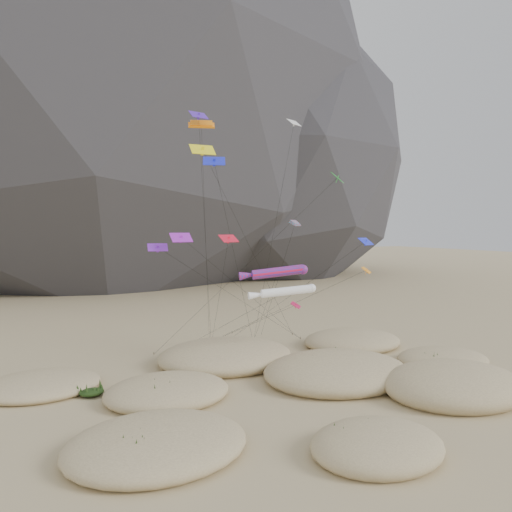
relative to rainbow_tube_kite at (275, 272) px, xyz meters
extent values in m
plane|color=#CCB789|center=(-3.24, -13.15, -10.28)|extent=(500.00, 500.00, 0.00)
ellipsoid|color=black|center=(4.76, 101.85, 49.72)|extent=(191.54, 147.29, 156.00)
ellipsoid|color=black|center=(52.76, 96.85, 27.72)|extent=(130.55, 126.41, 100.00)
ellipsoid|color=#CCB789|center=(-19.82, -17.71, -9.65)|extent=(12.90, 10.96, 2.78)
ellipsoid|color=#CCB789|center=(-6.45, -25.07, -9.66)|extent=(9.73, 8.27, 2.74)
ellipsoid|color=#CCB789|center=(8.28, -18.95, -9.40)|extent=(13.92, 11.84, 3.91)
ellipsoid|color=#CCB789|center=(-15.72, -7.39, -9.68)|extent=(11.53, 9.80, 2.66)
ellipsoid|color=#CCB789|center=(1.40, -10.17, -9.48)|extent=(15.66, 13.31, 3.55)
ellipsoid|color=#CCB789|center=(15.76, -11.09, -9.79)|extent=(10.85, 9.22, 2.16)
ellipsoid|color=#CCB789|center=(-6.10, 0.87, -9.50)|extent=(15.82, 13.44, 3.46)
ellipsoid|color=#CCB789|center=(11.98, 0.44, -9.65)|extent=(13.15, 11.18, 2.80)
ellipsoid|color=#CCB789|center=(-25.74, 0.50, -9.81)|extent=(11.13, 9.46, 2.09)
ellipsoid|color=black|center=(-20.97, -18.55, -9.38)|extent=(2.75, 2.36, 0.83)
ellipsoid|color=black|center=(-18.70, -17.40, -9.48)|extent=(2.32, 1.98, 0.70)
ellipsoid|color=black|center=(-7.37, -23.13, -9.68)|extent=(2.80, 2.39, 0.84)
ellipsoid|color=black|center=(-5.03, -22.41, -9.78)|extent=(2.35, 2.01, 0.70)
ellipsoid|color=black|center=(7.34, -18.37, -9.28)|extent=(3.48, 2.98, 1.04)
ellipsoid|color=black|center=(3.75, -19.69, -9.48)|extent=(2.42, 2.07, 0.72)
ellipsoid|color=black|center=(-15.63, -8.00, -9.48)|extent=(3.28, 2.80, 0.98)
ellipsoid|color=black|center=(-13.70, -5.23, -9.58)|extent=(2.01, 1.72, 0.60)
ellipsoid|color=black|center=(0.39, -10.13, -9.18)|extent=(3.58, 3.06, 1.07)
ellipsoid|color=black|center=(3.95, -7.48, -9.28)|extent=(2.42, 2.07, 0.73)
ellipsoid|color=black|center=(-1.00, -12.44, -9.38)|extent=(2.60, 2.23, 0.78)
ellipsoid|color=black|center=(14.00, -11.70, -9.68)|extent=(2.22, 1.90, 0.67)
ellipsoid|color=black|center=(-5.80, 3.73, -9.28)|extent=(3.03, 2.59, 0.91)
ellipsoid|color=black|center=(-1.98, -0.40, -9.38)|extent=(2.39, 2.04, 0.72)
ellipsoid|color=black|center=(10.77, 2.03, -9.58)|extent=(2.60, 2.22, 0.78)
ellipsoid|color=black|center=(7.83, -2.04, -9.68)|extent=(2.05, 1.75, 0.61)
ellipsoid|color=black|center=(-25.86, 0.20, -9.78)|extent=(2.28, 1.95, 0.68)
ellipsoid|color=black|center=(-21.76, -3.67, -9.88)|extent=(2.23, 1.91, 0.67)
cylinder|color=#3F2D1E|center=(-4.42, 9.11, -10.13)|extent=(0.08, 0.08, 0.30)
cylinder|color=#3F2D1E|center=(-0.68, 11.32, -10.13)|extent=(0.08, 0.08, 0.30)
cylinder|color=#3F2D1E|center=(1.28, 8.09, -10.13)|extent=(0.08, 0.08, 0.30)
cylinder|color=#3F2D1E|center=(1.22, 14.66, -10.13)|extent=(0.08, 0.08, 0.30)
cylinder|color=#3F2D1E|center=(8.15, 6.99, -10.13)|extent=(0.08, 0.08, 0.30)
cylinder|color=#3F2D1E|center=(-6.41, 8.93, -10.13)|extent=(0.08, 0.08, 0.30)
cylinder|color=#3F2D1E|center=(8.53, 9.68, -10.13)|extent=(0.08, 0.08, 0.30)
cylinder|color=#3F2D1E|center=(-12.36, 8.27, -10.13)|extent=(0.08, 0.08, 0.30)
cylinder|color=#F21948|center=(0.27, -0.10, 0.03)|extent=(6.24, 3.07, 1.76)
sphere|color=#F21948|center=(3.17, -1.09, 0.28)|extent=(1.18, 1.18, 1.18)
cone|color=#F21948|center=(-2.92, 1.00, -0.27)|extent=(2.73, 1.78, 1.26)
cylinder|color=black|center=(1.23, 4.74, -5.12)|extent=(1.94, 9.70, 10.33)
cylinder|color=white|center=(-1.57, -5.17, -1.54)|extent=(5.78, 2.20, 1.30)
sphere|color=white|center=(1.19, -5.83, -1.32)|extent=(0.95, 0.95, 0.95)
cone|color=white|center=(-4.60, -4.45, -1.83)|extent=(2.45, 1.33, 0.97)
cylinder|color=black|center=(-4.88, 2.31, -5.91)|extent=(6.65, 14.99, 8.76)
cube|color=orange|center=(-8.55, 1.74, 16.66)|extent=(3.12, 2.09, 0.84)
cube|color=orange|center=(-8.55, 1.74, 16.88)|extent=(2.62, 1.69, 0.83)
cylinder|color=black|center=(-5.60, 7.87, 3.19)|extent=(5.92, 12.29, 26.95)
cube|color=red|center=(3.11, 0.59, 5.74)|extent=(2.15, 1.90, 0.58)
cube|color=red|center=(3.11, 0.59, 5.92)|extent=(1.80, 1.58, 0.57)
cylinder|color=black|center=(3.84, 6.27, -2.27)|extent=(1.49, 11.37, 16.03)
cube|color=orange|center=(8.30, -6.47, 0.42)|extent=(1.98, 1.91, 0.72)
cube|color=orange|center=(8.30, -6.47, 0.27)|extent=(0.31, 0.32, 0.62)
cylinder|color=black|center=(0.94, 1.23, -4.90)|extent=(14.73, 15.42, 10.67)
cube|color=#461EAF|center=(-9.12, 1.10, 17.60)|extent=(2.17, 1.34, 0.85)
cube|color=#461EAF|center=(-9.12, 1.10, 17.45)|extent=(0.29, 0.32, 0.68)
cylinder|color=black|center=(-6.77, 5.10, 3.69)|extent=(4.74, 8.04, 27.84)
cube|color=purple|center=(-15.40, -3.88, 3.42)|extent=(2.07, 1.36, 0.73)
cube|color=purple|center=(-15.40, -3.88, 3.27)|extent=(0.27, 0.26, 0.65)
cylinder|color=black|center=(-3.62, 1.55, -3.40)|extent=(23.57, 10.90, 13.67)
cube|color=#1A27E3|center=(9.01, -5.48, 3.67)|extent=(2.39, 1.84, 0.85)
cube|color=#1A27E3|center=(9.01, -5.48, 3.52)|extent=(0.34, 0.35, 0.73)
cylinder|color=black|center=(4.16, 2.92, -3.28)|extent=(9.72, 16.82, 13.92)
cube|color=#179525|center=(8.19, -1.02, 11.39)|extent=(2.95, 2.96, 1.21)
cube|color=#179525|center=(8.19, -1.02, 11.24)|extent=(0.53, 0.53, 0.94)
cylinder|color=black|center=(-2.09, 3.62, 0.58)|extent=(20.57, 9.32, 21.64)
cube|color=yellow|center=(-9.85, -1.76, 13.42)|extent=(2.64, 1.30, 1.15)
cube|color=yellow|center=(-9.85, -1.76, 13.27)|extent=(0.33, 0.42, 0.84)
cylinder|color=black|center=(-0.66, 3.96, 1.60)|extent=(18.41, 11.47, 23.66)
cube|color=#C21247|center=(0.39, -3.90, -3.38)|extent=(1.95, 2.06, 0.63)
cube|color=#C21247|center=(0.39, -3.90, -3.53)|extent=(0.27, 0.27, 0.64)
cylinder|color=black|center=(-3.01, 2.52, -6.80)|extent=(6.83, 12.85, 6.87)
cube|color=silver|center=(5.37, 4.50, 18.78)|extent=(2.21, 1.68, 0.82)
cube|color=silver|center=(5.37, 4.50, 18.63)|extent=(0.32, 0.34, 0.67)
cylinder|color=black|center=(3.33, 6.30, 4.28)|extent=(4.13, 3.62, 29.01)
cube|color=red|center=(-8.93, -6.20, 4.25)|extent=(2.09, 1.43, 0.74)
cube|color=red|center=(-8.93, -6.20, 4.10)|extent=(0.28, 0.28, 0.65)
cylinder|color=black|center=(-6.68, 1.45, -2.99)|extent=(4.54, 15.33, 14.50)
cube|color=#1822D3|center=(-9.82, -4.74, 11.91)|extent=(2.41, 1.79, 0.95)
cube|color=#1822D3|center=(-9.82, -4.74, 11.76)|extent=(0.37, 0.41, 0.72)
cylinder|color=black|center=(-4.27, 1.68, 0.84)|extent=(11.13, 12.86, 22.16)
cube|color=purple|center=(-13.48, -5.21, 4.38)|extent=(2.11, 1.08, 0.89)
cube|color=purple|center=(-13.48, -5.21, 4.23)|extent=(0.26, 0.32, 0.69)
cylinder|color=black|center=(-2.67, 0.89, -2.93)|extent=(21.66, 12.23, 14.62)
camera|label=1|loc=(-29.54, -50.72, 5.52)|focal=35.00mm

